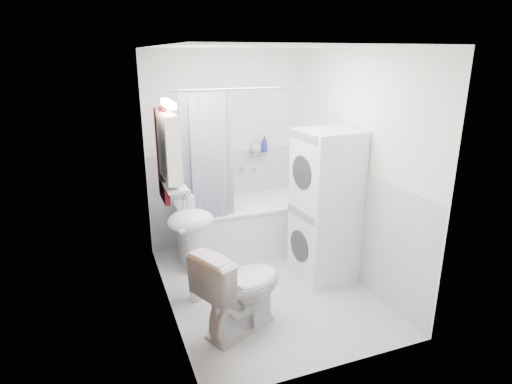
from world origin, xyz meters
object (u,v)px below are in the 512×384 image
object	(u,v)px
bathtub	(247,224)
sink	(192,235)
toilet	(241,288)
washer_dryer	(325,206)

from	to	relation	value
bathtub	sink	size ratio (longest dim) A/B	1.60
bathtub	toilet	size ratio (longest dim) A/B	2.03
toilet	sink	bearing A→B (deg)	0.22
sink	washer_dryer	xyz separation A→B (m)	(1.43, -0.00, 0.11)
bathtub	washer_dryer	bearing A→B (deg)	-57.76
bathtub	sink	distance (m)	1.29
bathtub	sink	bearing A→B (deg)	-134.73
washer_dryer	toilet	distance (m)	1.36
sink	toilet	xyz separation A→B (m)	(0.28, -0.60, -0.30)
sink	washer_dryer	world-z (taller)	washer_dryer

